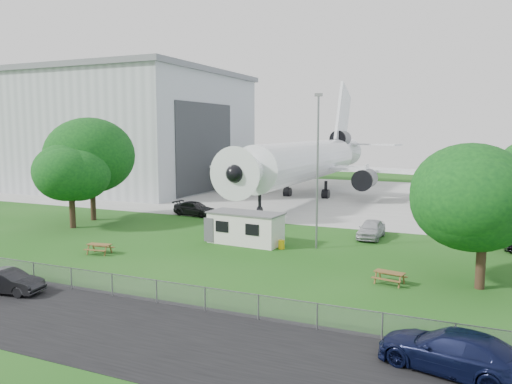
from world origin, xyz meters
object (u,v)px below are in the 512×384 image
at_px(site_cabin, 246,228).
at_px(picnic_east, 389,284).
at_px(airliner, 309,159).
at_px(car_centre_sedan, 8,282).
at_px(hangar, 105,130).
at_px(picnic_west, 100,254).

height_order(site_cabin, picnic_east, site_cabin).
xyz_separation_m(airliner, picnic_east, (16.99, -36.80, -5.27)).
relative_size(airliner, picnic_east, 26.52).
distance_m(site_cabin, car_centre_sedan, 18.46).
bearing_deg(car_centre_sedan, picnic_east, -71.17).
height_order(hangar, site_cabin, hangar).
distance_m(picnic_west, car_centre_sedan, 9.52).
bearing_deg(site_cabin, picnic_west, -138.62).
distance_m(picnic_east, car_centre_sedan, 22.45).
bearing_deg(airliner, hangar, 179.78).
bearing_deg(car_centre_sedan, airliner, -12.72).
bearing_deg(picnic_east, car_centre_sedan, -140.41).
relative_size(site_cabin, car_centre_sedan, 1.66).
distance_m(hangar, site_cabin, 51.21).
relative_size(picnic_east, car_centre_sedan, 0.44).
relative_size(airliner, car_centre_sedan, 11.60).
xyz_separation_m(picnic_west, car_centre_sedan, (1.53, -9.37, 0.68)).
relative_size(hangar, car_centre_sedan, 10.45).
bearing_deg(hangar, car_centre_sedan, -55.08).
bearing_deg(car_centre_sedan, picnic_west, -0.06).
height_order(hangar, picnic_west, hangar).
bearing_deg(picnic_east, hangar, 156.52).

